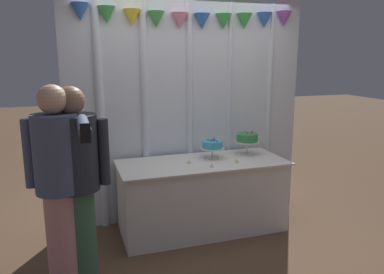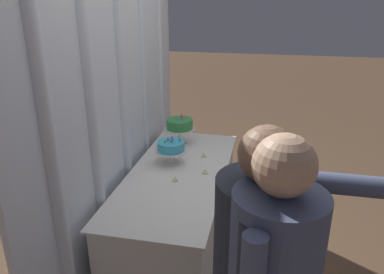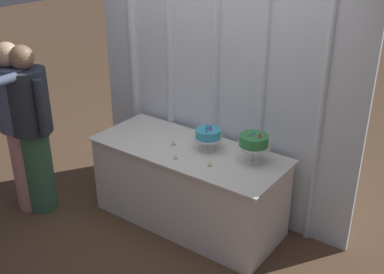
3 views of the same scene
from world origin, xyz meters
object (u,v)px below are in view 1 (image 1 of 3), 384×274
cake_table (202,196)px  guest_man_dark_suit (76,183)px  guest_man_pink_jacket (59,183)px  tealight_far_left (189,162)px  tealight_near_left (212,166)px  cake_display_nearright (247,139)px  tealight_near_right (237,162)px  cake_display_nearleft (212,146)px

cake_table → guest_man_dark_suit: size_ratio=1.08×
guest_man_dark_suit → guest_man_pink_jacket: bearing=-152.9°
cake_table → guest_man_pink_jacket: (-1.45, -0.75, 0.55)m
tealight_far_left → guest_man_dark_suit: guest_man_dark_suit is taller
tealight_near_left → guest_man_pink_jacket: 1.57m
cake_display_nearright → tealight_near_right: 0.42m
tealight_near_left → cake_display_nearright: bearing=31.2°
tealight_far_left → tealight_near_left: 0.27m
cake_display_nearleft → tealight_near_left: bearing=-112.4°
cake_table → cake_display_nearright: (0.59, 0.13, 0.58)m
cake_display_nearleft → tealight_near_right: bearing=-53.1°
guest_man_pink_jacket → guest_man_dark_suit: bearing=27.1°
tealight_near_left → tealight_near_right: tealight_near_right is taller
cake_display_nearright → guest_man_pink_jacket: (-2.04, -0.87, -0.03)m
cake_table → tealight_near_right: size_ratio=40.08×
cake_display_nearright → tealight_near_right: bearing=-132.6°
cake_table → tealight_near_right: bearing=-24.3°
cake_display_nearleft → tealight_near_left: 0.37m
cake_table → cake_display_nearleft: bearing=32.0°
tealight_near_right → guest_man_pink_jacket: guest_man_pink_jacket is taller
guest_man_pink_jacket → cake_table: bearing=27.2°
cake_display_nearleft → cake_table: bearing=-148.0°
cake_display_nearright → guest_man_dark_suit: (-1.92, -0.81, -0.06)m
cake_table → guest_man_dark_suit: (-1.32, -0.68, 0.52)m
cake_table → tealight_near_right: tealight_near_right is taller
guest_man_dark_suit → cake_display_nearleft: bearing=27.7°
cake_display_nearleft → cake_display_nearright: size_ratio=0.92×
tealight_far_left → guest_man_pink_jacket: (-1.29, -0.73, 0.14)m
tealight_far_left → cake_display_nearleft: bearing=19.8°
tealight_far_left → tealight_near_right: tealight_far_left is taller
cake_display_nearleft → guest_man_pink_jacket: guest_man_pink_jacket is taller
tealight_near_right → cake_display_nearleft: bearing=126.9°
cake_table → tealight_near_right: 0.54m
cake_display_nearleft → tealight_near_right: 0.34m
cake_display_nearright → cake_table: bearing=-167.9°
guest_man_dark_suit → guest_man_pink_jacket: size_ratio=0.99×
guest_man_pink_jacket → tealight_near_right: bearing=18.4°
cake_display_nearleft → guest_man_dark_suit: (-1.47, -0.77, -0.02)m
tealight_near_left → guest_man_pink_jacket: bearing=-160.3°
cake_table → tealight_near_left: size_ratio=37.30×
tealight_near_right → guest_man_dark_suit: (-1.66, -0.53, 0.11)m
tealight_far_left → guest_man_dark_suit: bearing=-150.3°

